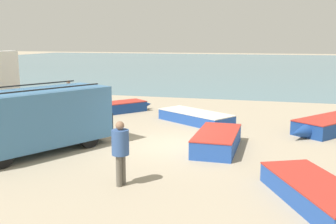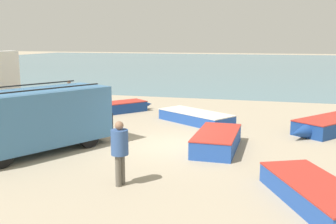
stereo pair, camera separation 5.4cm
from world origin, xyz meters
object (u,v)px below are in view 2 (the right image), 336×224
Objects in this scene: fishing_rowboat_3 at (31,115)px; fishing_rowboat_4 at (333,125)px; fishing_rowboat_0 at (120,107)px; parked_van at (35,118)px; fishing_rowboat_5 at (194,117)px; fishing_rowboat_1 at (218,140)px; fishing_rowboat_2 at (313,192)px; fisherman_0 at (120,147)px; fisherman_1 at (69,92)px.

fishing_rowboat_3 reaches higher than fishing_rowboat_4.
parked_van is at bearing -140.55° from fishing_rowboat_0.
parked_van is 7.87m from fishing_rowboat_5.
fishing_rowboat_1 is 0.89× the size of fishing_rowboat_2.
fishing_rowboat_1 is at bearing 10.03° from fishing_rowboat_2.
parked_van is 1.46× the size of fishing_rowboat_1.
fishing_rowboat_0 is at bearing 124.80° from fisherman_0.
fishing_rowboat_4 is 10.59m from fisherman_0.
fisherman_0 is at bearing 66.90° from fishing_rowboat_2.
fishing_rowboat_3 is 2.34× the size of fisherman_1.
parked_van is at bearing 163.86° from fisherman_0.
parked_van is at bearing 78.65° from fishing_rowboat_3.
fisherman_1 is (-0.12, 3.93, 0.66)m from fishing_rowboat_3.
fishing_rowboat_2 is 1.14× the size of fishing_rowboat_3.
fishing_rowboat_5 is at bearing 3.99° from fishing_rowboat_2.
fisherman_0 is (4.12, -2.24, -0.14)m from parked_van.
fishing_rowboat_4 is (4.42, 3.95, -0.01)m from fishing_rowboat_1.
fisherman_0 reaches higher than fishing_rowboat_0.
parked_van reaches higher than fisherman_1.
fishing_rowboat_1 reaches higher than fishing_rowboat_0.
fishing_rowboat_2 is 0.92× the size of fishing_rowboat_4.
fishing_rowboat_1 is 1.02× the size of fishing_rowboat_3.
fishing_rowboat_0 is 10.84m from fishing_rowboat_4.
fishing_rowboat_0 is 0.81× the size of fishing_rowboat_2.
fishing_rowboat_3 is at bearing -45.18° from fishing_rowboat_4.
fishing_rowboat_3 is (-12.40, 6.49, 0.05)m from fishing_rowboat_2.
fishing_rowboat_5 is at bearing -27.15° from fisherman_1.
parked_van reaches higher than fishing_rowboat_3.
parked_van reaches higher than fishing_rowboat_4.
fisherman_0 is 1.10× the size of fisherman_1.
fishing_rowboat_5 is at bearing 100.78° from fisherman_0.
fishing_rowboat_2 is at bearing -53.14° from fisherman_1.
fisherman_1 is at bearing 19.39° from fishing_rowboat_5.
parked_van is 1.30× the size of fishing_rowboat_5.
fishing_rowboat_0 is at bearing 47.55° from fishing_rowboat_1.
fishing_rowboat_2 is at bearing -74.62° from parked_van.
fishing_rowboat_3 is at bearing 37.08° from fishing_rowboat_2.
fishing_rowboat_0 is 2.16× the size of fisherman_1.
fisherman_0 reaches higher than fishing_rowboat_3.
fishing_rowboat_1 is 9.68m from fishing_rowboat_3.
fishing_rowboat_1 is at bearing -46.42° from fisherman_1.
fishing_rowboat_5 is 8.76m from fisherman_0.
fishing_rowboat_1 is 4.66m from fishing_rowboat_5.
fishing_rowboat_4 is at bearing -47.76° from fishing_rowboat_1.
parked_van is 9.41m from fishing_rowboat_2.
fisherman_1 is (-3.27, 0.38, 0.69)m from fishing_rowboat_0.
fishing_rowboat_5 is 2.69× the size of fisherman_1.
fishing_rowboat_4 is at bearing 139.33° from fishing_rowboat_3.
fishing_rowboat_1 reaches higher than fishing_rowboat_4.
fisherman_0 is at bearing -68.13° from fisherman_1.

